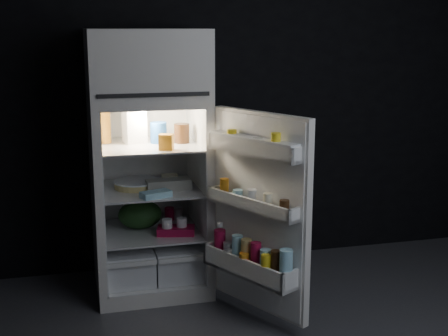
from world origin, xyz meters
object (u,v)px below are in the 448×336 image
object	(u,v)px
fridge_door	(257,217)
egg_carton	(169,185)
yogurt_tray	(176,231)
milk_jug	(134,125)
refrigerator	(148,153)

from	to	relation	value
fridge_door	egg_carton	bearing A→B (deg)	126.46
egg_carton	yogurt_tray	bearing A→B (deg)	-54.97
fridge_door	milk_jug	world-z (taller)	fridge_door
fridge_door	yogurt_tray	world-z (taller)	fridge_door
fridge_door	refrigerator	bearing A→B (deg)	127.87
fridge_door	milk_jug	bearing A→B (deg)	129.96
refrigerator	egg_carton	bearing A→B (deg)	-46.01
yogurt_tray	refrigerator	bearing A→B (deg)	145.37
refrigerator	yogurt_tray	size ratio (longest dim) A/B	7.13
milk_jug	egg_carton	world-z (taller)	milk_jug
milk_jug	yogurt_tray	size ratio (longest dim) A/B	0.96
refrigerator	egg_carton	size ratio (longest dim) A/B	6.02
egg_carton	yogurt_tray	xyz separation A→B (m)	(0.04, -0.05, -0.31)
fridge_door	yogurt_tray	xyz separation A→B (m)	(-0.40, 0.54, -0.23)
yogurt_tray	fridge_door	bearing A→B (deg)	-40.15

